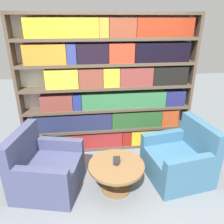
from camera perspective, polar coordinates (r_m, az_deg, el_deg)
name	(u,v)px	position (r m, az deg, el deg)	size (l,w,h in m)	color
ground_plane	(120,203)	(3.19, 1.99, -22.73)	(14.00, 14.00, 0.00)	slate
bookshelf	(109,87)	(3.83, -0.84, 6.52)	(3.02, 0.30, 2.39)	silver
armchair_left	(45,170)	(3.37, -16.98, -14.27)	(1.03, 1.04, 0.89)	#42476B
armchair_right	(180,160)	(3.58, 17.23, -11.85)	(0.98, 0.98, 0.89)	#386684
coffee_table	(116,172)	(3.20, 1.15, -15.28)	(0.79, 0.79, 0.43)	brown
table_sign	(116,161)	(3.09, 1.18, -12.68)	(0.10, 0.06, 0.14)	black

